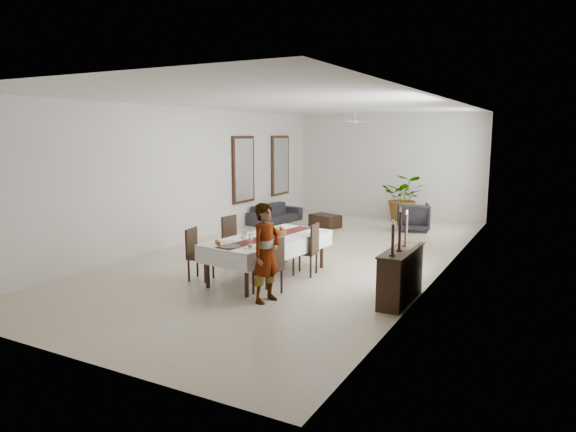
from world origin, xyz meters
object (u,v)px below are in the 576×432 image
at_px(dining_table_top, 269,239).
at_px(red_pitcher, 263,229).
at_px(woman, 266,253).
at_px(sideboard_body, 401,276).
at_px(sofa, 275,214).

bearing_deg(dining_table_top, red_pitcher, 149.04).
height_order(dining_table_top, woman, woman).
xyz_separation_m(red_pitcher, woman, (0.88, -1.37, -0.07)).
distance_m(red_pitcher, woman, 1.63).
distance_m(woman, sideboard_body, 2.12).
bearing_deg(sideboard_body, sofa, 134.85).
xyz_separation_m(sideboard_body, sofa, (-5.26, 5.29, -0.13)).
relative_size(red_pitcher, sofa, 0.11).
height_order(dining_table_top, sofa, dining_table_top).
bearing_deg(red_pitcher, woman, -57.22).
relative_size(dining_table_top, red_pitcher, 12.00).
bearing_deg(woman, dining_table_top, 40.30).
height_order(red_pitcher, sideboard_body, red_pitcher).
bearing_deg(woman, sofa, 39.96).
xyz_separation_m(red_pitcher, sofa, (-2.55, 4.93, -0.58)).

